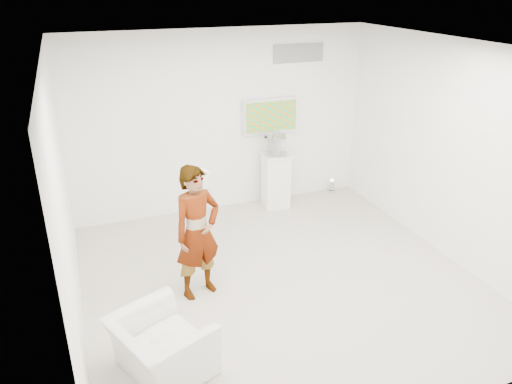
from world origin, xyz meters
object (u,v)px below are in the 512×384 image
at_px(floor_uplight, 332,186).
at_px(person, 197,233).
at_px(armchair, 161,347).
at_px(pedestal, 276,180).
at_px(tv, 271,116).

bearing_deg(floor_uplight, person, -144.11).
distance_m(armchair, floor_uplight, 5.17).
xyz_separation_m(person, pedestal, (1.92, 2.10, -0.38)).
relative_size(person, floor_uplight, 6.66).
relative_size(pedestal, floor_uplight, 3.68).
xyz_separation_m(tv, pedestal, (0.01, -0.25, -1.08)).
relative_size(tv, person, 0.58).
height_order(armchair, pedestal, pedestal).
xyz_separation_m(armchair, pedestal, (2.63, 3.32, 0.17)).
relative_size(person, pedestal, 1.81).
height_order(person, floor_uplight, person).
relative_size(person, armchair, 1.82).
bearing_deg(armchair, person, -52.63).
height_order(armchair, floor_uplight, armchair).
xyz_separation_m(person, floor_uplight, (3.12, 2.26, -0.73)).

